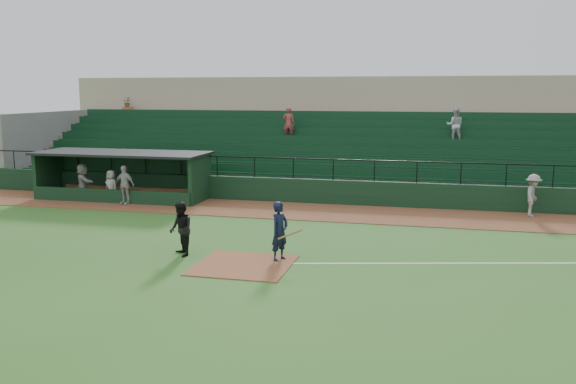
# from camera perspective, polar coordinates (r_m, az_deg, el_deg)

# --- Properties ---
(ground) EXTENTS (90.00, 90.00, 0.00)m
(ground) POSITION_cam_1_polar(r_m,az_deg,el_deg) (20.39, -3.36, -6.14)
(ground) COLOR #29571C
(ground) RESTS_ON ground
(warning_track) EXTENTS (40.00, 4.00, 0.03)m
(warning_track) POSITION_cam_1_polar(r_m,az_deg,el_deg) (27.93, 1.46, -1.82)
(warning_track) COLOR brown
(warning_track) RESTS_ON ground
(home_plate_dirt) EXTENTS (3.00, 3.00, 0.03)m
(home_plate_dirt) POSITION_cam_1_polar(r_m,az_deg,el_deg) (19.47, -4.22, -6.86)
(home_plate_dirt) COLOR brown
(home_plate_dirt) RESTS_ON ground
(foul_line) EXTENTS (17.49, 4.44, 0.01)m
(foul_line) POSITION_cam_1_polar(r_m,az_deg,el_deg) (20.82, 19.39, -6.33)
(foul_line) COLOR white
(foul_line) RESTS_ON ground
(stadium_structure) EXTENTS (38.00, 13.08, 6.40)m
(stadium_structure) POSITION_cam_1_polar(r_m,az_deg,el_deg) (35.84, 4.36, 4.36)
(stadium_structure) COLOR black
(stadium_structure) RESTS_ON ground
(dugout) EXTENTS (8.90, 3.20, 2.42)m
(dugout) POSITION_cam_1_polar(r_m,az_deg,el_deg) (32.58, -14.93, 1.84)
(dugout) COLOR black
(dugout) RESTS_ON ground
(batter_at_plate) EXTENTS (1.16, 0.84, 1.96)m
(batter_at_plate) POSITION_cam_1_polar(r_m,az_deg,el_deg) (19.72, -0.78, -3.73)
(batter_at_plate) COLOR black
(batter_at_plate) RESTS_ON ground
(umpire) EXTENTS (1.10, 1.13, 1.83)m
(umpire) POSITION_cam_1_polar(r_m,az_deg,el_deg) (20.63, -10.05, -3.46)
(umpire) COLOR black
(umpire) RESTS_ON ground
(runner) EXTENTS (0.99, 1.35, 1.87)m
(runner) POSITION_cam_1_polar(r_m,az_deg,el_deg) (28.64, 22.07, -0.30)
(runner) COLOR gray
(runner) RESTS_ON warning_track
(dugout_player_a) EXTENTS (1.17, 0.63, 1.90)m
(dugout_player_a) POSITION_cam_1_polar(r_m,az_deg,el_deg) (30.52, -15.15, 0.66)
(dugout_player_a) COLOR #ACA6A1
(dugout_player_a) RESTS_ON warning_track
(dugout_player_b) EXTENTS (0.91, 0.76, 1.60)m
(dugout_player_b) POSITION_cam_1_polar(r_m,az_deg,el_deg) (31.28, -16.29, 0.53)
(dugout_player_b) COLOR #9C9892
(dugout_player_b) RESTS_ON warning_track
(dugout_player_c) EXTENTS (1.66, 1.52, 1.85)m
(dugout_player_c) POSITION_cam_1_polar(r_m,az_deg,el_deg) (32.34, -18.75, 0.92)
(dugout_player_c) COLOR #9F9A95
(dugout_player_c) RESTS_ON warning_track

